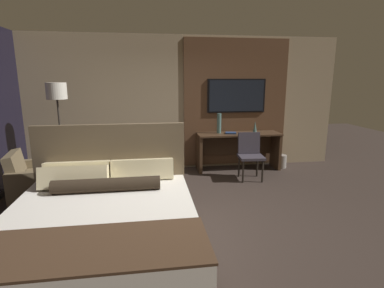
{
  "coord_description": "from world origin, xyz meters",
  "views": [
    {
      "loc": [
        -0.53,
        -3.76,
        1.94
      ],
      "look_at": [
        0.15,
        0.85,
        0.91
      ],
      "focal_mm": 28.0,
      "sensor_mm": 36.0,
      "label": 1
    }
  ],
  "objects_px": {
    "bed": "(103,225)",
    "armchair_by_window": "(39,183)",
    "waste_bin": "(281,161)",
    "floor_lamp": "(57,100)",
    "vase_tall": "(219,123)",
    "tv": "(236,96)",
    "book": "(231,133)",
    "desk": "(238,145)",
    "desk_chair": "(250,152)",
    "vase_short": "(255,127)"
  },
  "relations": [
    {
      "from": "vase_tall",
      "to": "tv",
      "type": "bearing_deg",
      "value": 24.25
    },
    {
      "from": "vase_tall",
      "to": "waste_bin",
      "type": "bearing_deg",
      "value": -3.48
    },
    {
      "from": "book",
      "to": "vase_tall",
      "type": "bearing_deg",
      "value": 156.71
    },
    {
      "from": "waste_bin",
      "to": "vase_short",
      "type": "bearing_deg",
      "value": -175.18
    },
    {
      "from": "armchair_by_window",
      "to": "vase_tall",
      "type": "relative_size",
      "value": 2.41
    },
    {
      "from": "floor_lamp",
      "to": "vase_tall",
      "type": "height_order",
      "value": "floor_lamp"
    },
    {
      "from": "floor_lamp",
      "to": "waste_bin",
      "type": "distance_m",
      "value": 4.67
    },
    {
      "from": "bed",
      "to": "waste_bin",
      "type": "height_order",
      "value": "bed"
    },
    {
      "from": "vase_tall",
      "to": "book",
      "type": "distance_m",
      "value": 0.32
    },
    {
      "from": "desk_chair",
      "to": "tv",
      "type": "bearing_deg",
      "value": 97.3
    },
    {
      "from": "bed",
      "to": "book",
      "type": "bearing_deg",
      "value": 51.46
    },
    {
      "from": "desk",
      "to": "floor_lamp",
      "type": "distance_m",
      "value": 3.63
    },
    {
      "from": "desk_chair",
      "to": "waste_bin",
      "type": "distance_m",
      "value": 1.18
    },
    {
      "from": "vase_tall",
      "to": "waste_bin",
      "type": "relative_size",
      "value": 1.49
    },
    {
      "from": "bed",
      "to": "tv",
      "type": "xyz_separation_m",
      "value": [
        2.43,
        3.11,
        1.22
      ]
    },
    {
      "from": "floor_lamp",
      "to": "vase_short",
      "type": "distance_m",
      "value": 3.84
    },
    {
      "from": "floor_lamp",
      "to": "vase_short",
      "type": "height_order",
      "value": "floor_lamp"
    },
    {
      "from": "tv",
      "to": "vase_tall",
      "type": "xyz_separation_m",
      "value": [
        -0.42,
        -0.19,
        -0.56
      ]
    },
    {
      "from": "tv",
      "to": "vase_tall",
      "type": "bearing_deg",
      "value": -155.75
    },
    {
      "from": "book",
      "to": "waste_bin",
      "type": "relative_size",
      "value": 0.88
    },
    {
      "from": "bed",
      "to": "desk_chair",
      "type": "distance_m",
      "value": 3.35
    },
    {
      "from": "waste_bin",
      "to": "floor_lamp",
      "type": "bearing_deg",
      "value": -173.02
    },
    {
      "from": "bed",
      "to": "vase_tall",
      "type": "bearing_deg",
      "value": 55.4
    },
    {
      "from": "armchair_by_window",
      "to": "book",
      "type": "relative_size",
      "value": 4.05
    },
    {
      "from": "bed",
      "to": "armchair_by_window",
      "type": "relative_size",
      "value": 2.27
    },
    {
      "from": "armchair_by_window",
      "to": "book",
      "type": "bearing_deg",
      "value": -82.35
    },
    {
      "from": "tv",
      "to": "book",
      "type": "distance_m",
      "value": 0.83
    },
    {
      "from": "desk_chair",
      "to": "floor_lamp",
      "type": "height_order",
      "value": "floor_lamp"
    },
    {
      "from": "armchair_by_window",
      "to": "waste_bin",
      "type": "xyz_separation_m",
      "value": [
        4.65,
        1.13,
        -0.14
      ]
    },
    {
      "from": "vase_tall",
      "to": "vase_short",
      "type": "xyz_separation_m",
      "value": [
        0.74,
        -0.14,
        -0.08
      ]
    },
    {
      "from": "desk_chair",
      "to": "waste_bin",
      "type": "height_order",
      "value": "desk_chair"
    },
    {
      "from": "bed",
      "to": "desk",
      "type": "distance_m",
      "value": 3.78
    },
    {
      "from": "bed",
      "to": "book",
      "type": "relative_size",
      "value": 9.2
    },
    {
      "from": "waste_bin",
      "to": "bed",
      "type": "bearing_deg",
      "value": -140.35
    },
    {
      "from": "desk",
      "to": "floor_lamp",
      "type": "xyz_separation_m",
      "value": [
        -3.43,
        -0.6,
        1.03
      ]
    },
    {
      "from": "desk_chair",
      "to": "vase_tall",
      "type": "relative_size",
      "value": 2.16
    },
    {
      "from": "armchair_by_window",
      "to": "book",
      "type": "height_order",
      "value": "book"
    },
    {
      "from": "armchair_by_window",
      "to": "vase_short",
      "type": "bearing_deg",
      "value": -85.07
    },
    {
      "from": "tv",
      "to": "armchair_by_window",
      "type": "distance_m",
      "value": 4.12
    },
    {
      "from": "tv",
      "to": "book",
      "type": "relative_size",
      "value": 5.12
    },
    {
      "from": "desk_chair",
      "to": "book",
      "type": "height_order",
      "value": "desk_chair"
    },
    {
      "from": "bed",
      "to": "waste_bin",
      "type": "xyz_separation_m",
      "value": [
        3.42,
        2.83,
        -0.2
      ]
    },
    {
      "from": "tv",
      "to": "floor_lamp",
      "type": "xyz_separation_m",
      "value": [
        -3.43,
        -0.81,
        0.01
      ]
    },
    {
      "from": "desk",
      "to": "vase_short",
      "type": "xyz_separation_m",
      "value": [
        0.32,
        -0.11,
        0.39
      ]
    },
    {
      "from": "book",
      "to": "desk",
      "type": "bearing_deg",
      "value": 21.02
    },
    {
      "from": "armchair_by_window",
      "to": "desk",
      "type": "bearing_deg",
      "value": -82.19
    },
    {
      "from": "book",
      "to": "vase_short",
      "type": "bearing_deg",
      "value": -4.69
    },
    {
      "from": "bed",
      "to": "tv",
      "type": "relative_size",
      "value": 1.79
    },
    {
      "from": "tv",
      "to": "vase_short",
      "type": "xyz_separation_m",
      "value": [
        0.32,
        -0.33,
        -0.64
      ]
    },
    {
      "from": "desk",
      "to": "floor_lamp",
      "type": "height_order",
      "value": "floor_lamp"
    }
  ]
}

